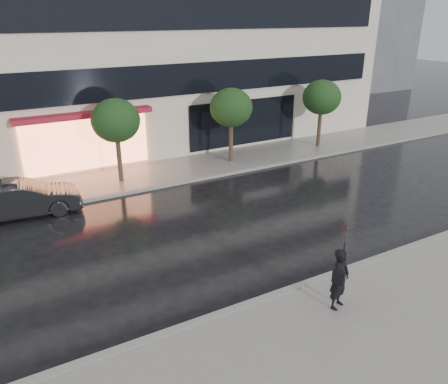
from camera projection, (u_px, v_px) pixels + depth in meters
ground at (305, 264)px, 14.03m from camera, size 120.00×120.00×0.00m
sidewalk_near at (384, 320)px, 11.38m from camera, size 60.00×4.50×0.12m
sidewalk_far at (178, 170)px, 22.29m from camera, size 60.00×3.50×0.12m
curb_near at (326, 278)px, 13.19m from camera, size 60.00×0.25×0.14m
curb_far at (192, 180)px, 20.87m from camera, size 60.00×0.25×0.14m
bg_building_right at (337, 7)px, 45.29m from camera, size 12.00×12.00×16.00m
tree_mid_west at (117, 122)px, 19.71m from camera, size 2.20×2.20×3.99m
tree_mid_east at (232, 109)px, 22.40m from camera, size 2.20×2.20×3.99m
tree_far_east at (322, 98)px, 25.09m from camera, size 2.20×2.20×3.99m
parked_car at (23, 199)px, 17.14m from camera, size 4.43×1.85×1.43m
pedestrian_with_umbrella at (344, 253)px, 11.23m from camera, size 1.32×1.33×2.48m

